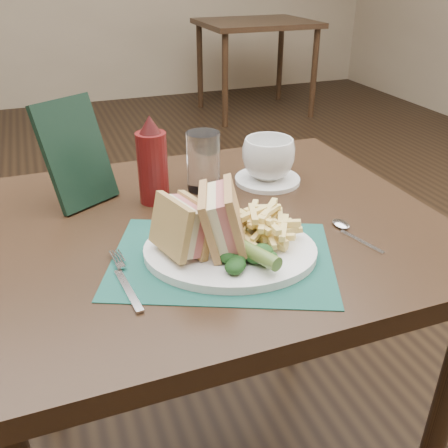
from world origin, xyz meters
The scene contains 18 objects.
floor centered at (0.00, 0.00, 0.00)m, with size 7.00×7.00×0.00m, color black.
wall_back centered at (0.00, 3.50, 0.00)m, with size 6.00×6.00×0.00m, color tan.
table_main centered at (0.00, -0.50, 0.38)m, with size 0.90×0.75×0.75m, color black, non-canonical shape.
table_bg_right centered at (1.49, 2.65, 0.38)m, with size 0.90×0.75×0.75m, color black, non-canonical shape.
placemat centered at (-0.03, -0.64, 0.75)m, with size 0.38×0.27×0.00m, color #174B40.
plate centered at (-0.01, -0.64, 0.76)m, with size 0.30×0.24×0.01m, color white, non-canonical shape.
sandwich_half_a centered at (-0.11, -0.63, 0.82)m, with size 0.06×0.10×0.09m, color tan, non-canonical shape.
sandwich_half_b centered at (-0.04, -0.63, 0.82)m, with size 0.06×0.12×0.10m, color tan, non-canonical shape.
kale_garnish centered at (0.00, -0.70, 0.78)m, with size 0.11×0.08×0.03m, color #123313, non-canonical shape.
pickle_spear centered at (0.00, -0.69, 0.79)m, with size 0.02×0.02×0.12m, color #4C6A28.
fries_pile centered at (0.06, -0.62, 0.80)m, with size 0.18×0.20×0.06m, color #FBDF7D, non-canonical shape.
fork centered at (-0.20, -0.65, 0.76)m, with size 0.03×0.17×0.01m, color silver, non-canonical shape.
spoon centered at (0.23, -0.65, 0.76)m, with size 0.03×0.15×0.01m, color silver, non-canonical shape.
saucer centered at (0.19, -0.36, 0.76)m, with size 0.15×0.15×0.01m, color white.
coffee_cup centered at (0.19, -0.36, 0.81)m, with size 0.12×0.12×0.09m, color white.
drinking_glass centered at (0.04, -0.35, 0.81)m, with size 0.07×0.07×0.13m, color white.
ketchup_bottle centered at (-0.08, -0.37, 0.84)m, with size 0.06×0.06×0.19m, color #510E0E, non-canonical shape.
check_presenter centered at (-0.22, -0.32, 0.86)m, with size 0.13×0.01×0.22m, color black.
Camera 1 is at (-0.28, -1.33, 1.21)m, focal length 40.00 mm.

